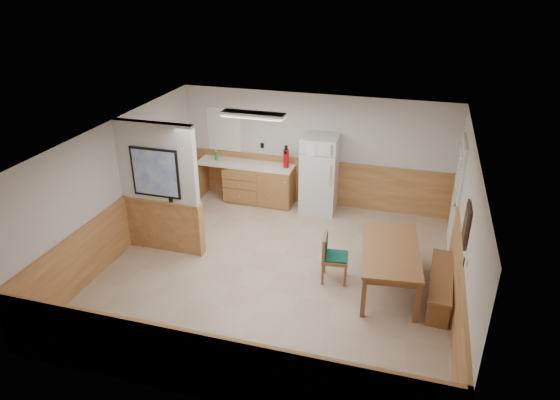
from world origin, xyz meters
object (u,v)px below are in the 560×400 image
(dining_bench, at_px, (441,280))
(fire_extinguisher, at_px, (286,158))
(refrigerator, at_px, (319,174))
(dining_chair, at_px, (330,254))
(soap_bottle, at_px, (216,156))
(dining_table, at_px, (390,253))

(dining_bench, bearing_deg, fire_extinguisher, 143.82)
(refrigerator, relative_size, dining_bench, 1.05)
(refrigerator, bearing_deg, dining_chair, -75.02)
(dining_chair, distance_m, soap_bottle, 4.15)
(dining_bench, height_order, dining_chair, dining_chair)
(dining_chair, bearing_deg, dining_table, -4.40)
(soap_bottle, bearing_deg, dining_chair, -39.87)
(dining_bench, bearing_deg, dining_chair, -178.84)
(dining_bench, distance_m, fire_extinguisher, 4.36)
(dining_table, bearing_deg, refrigerator, 117.95)
(dining_chair, xyz_separation_m, soap_bottle, (-3.16, 2.64, 0.51))
(refrigerator, bearing_deg, dining_bench, -46.75)
(dining_chair, xyz_separation_m, fire_extinguisher, (-1.52, 2.64, 0.63))
(dining_bench, relative_size, fire_extinguisher, 3.24)
(dining_table, relative_size, soap_bottle, 9.38)
(dining_bench, xyz_separation_m, dining_chair, (-1.83, 0.05, 0.15))
(refrigerator, xyz_separation_m, fire_extinguisher, (-0.76, 0.07, 0.27))
(refrigerator, xyz_separation_m, dining_bench, (2.58, -2.62, -0.51))
(dining_bench, xyz_separation_m, soap_bottle, (-4.99, 2.69, 0.66))
(dining_table, bearing_deg, dining_bench, -12.13)
(dining_chair, bearing_deg, refrigerator, 99.77)
(dining_table, distance_m, dining_chair, 1.00)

